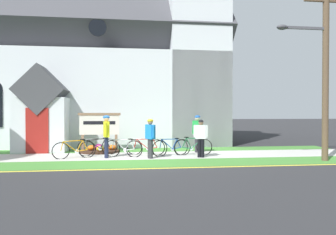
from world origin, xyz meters
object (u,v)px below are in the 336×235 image
object	(u,v)px
bicycle_white	(146,147)
cyclist_in_red_jersey	(150,136)
church_sign	(99,126)
utility_pole	(323,53)
cyclist_in_white_jersey	(197,130)
roadside_conifer	(211,67)
cyclist_in_orange_jersey	(201,136)
cyclist_in_blue_jersey	(106,133)
bicycle_blue	(171,147)
bicycle_silver	(74,149)
bicycle_black	(123,148)
bicycle_orange	(98,147)
bicycle_red	(193,147)

from	to	relation	value
bicycle_white	cyclist_in_red_jersey	world-z (taller)	cyclist_in_red_jersey
church_sign	utility_pole	distance (m)	10.19
cyclist_in_white_jersey	roadside_conifer	world-z (taller)	roadside_conifer
cyclist_in_orange_jersey	cyclist_in_blue_jersey	xyz separation A→B (m)	(-3.91, 0.38, 0.13)
bicycle_blue	roadside_conifer	world-z (taller)	roadside_conifer
bicycle_silver	cyclist_in_white_jersey	world-z (taller)	cyclist_in_white_jersey
bicycle_blue	cyclist_in_white_jersey	bearing A→B (deg)	32.11
cyclist_in_white_jersey	roadside_conifer	size ratio (longest dim) A/B	0.23
church_sign	bicycle_black	xyz separation A→B (m)	(1.15, -1.98, -0.88)
bicycle_blue	cyclist_in_blue_jersey	xyz separation A→B (m)	(-2.74, -0.36, 0.68)
bicycle_white	utility_pole	xyz separation A→B (m)	(6.74, -2.62, 3.82)
bicycle_orange	cyclist_in_white_jersey	size ratio (longest dim) A/B	0.97
bicycle_red	cyclist_in_orange_jersey	xyz separation A→B (m)	(0.16, -0.81, 0.54)
cyclist_in_orange_jersey	cyclist_in_blue_jersey	distance (m)	3.93
bicycle_white	cyclist_in_orange_jersey	world-z (taller)	cyclist_in_orange_jersey
bicycle_red	cyclist_in_red_jersey	distance (m)	2.21
cyclist_in_blue_jersey	roadside_conifer	distance (m)	11.61
bicycle_blue	bicycle_orange	world-z (taller)	bicycle_orange
bicycle_silver	cyclist_in_orange_jersey	distance (m)	5.25
bicycle_white	bicycle_black	bearing A→B (deg)	-151.14
church_sign	cyclist_in_blue_jersey	bearing A→B (deg)	-78.31
cyclist_in_blue_jersey	roadside_conifer	world-z (taller)	roadside_conifer
bicycle_white	cyclist_in_orange_jersey	bearing A→B (deg)	-27.47
bicycle_orange	cyclist_in_orange_jersey	xyz separation A→B (m)	(4.33, -1.28, 0.54)
bicycle_silver	cyclist_in_blue_jersey	xyz separation A→B (m)	(1.29, -0.05, 0.68)
bicycle_black	bicycle_red	world-z (taller)	bicycle_red
bicycle_silver	cyclist_in_white_jersey	distance (m)	5.59
cyclist_in_blue_jersey	cyclist_in_red_jersey	distance (m)	1.84
bicycle_black	cyclist_in_red_jersey	size ratio (longest dim) A/B	1.01
cyclist_in_white_jersey	bicycle_silver	bearing A→B (deg)	-167.67
bicycle_red	cyclist_in_blue_jersey	xyz separation A→B (m)	(-3.76, -0.43, 0.67)
bicycle_orange	cyclist_in_blue_jersey	distance (m)	1.20
bicycle_silver	cyclist_in_white_jersey	size ratio (longest dim) A/B	0.96
cyclist_in_orange_jersey	roadside_conifer	distance (m)	10.26
bicycle_red	cyclist_in_red_jersey	xyz separation A→B (m)	(-1.97, -0.84, 0.57)
church_sign	bicycle_silver	bearing A→B (deg)	-111.20
church_sign	cyclist_in_blue_jersey	size ratio (longest dim) A/B	1.13
bicycle_orange	cyclist_in_orange_jersey	size ratio (longest dim) A/B	1.07
bicycle_black	bicycle_blue	bearing A→B (deg)	3.62
cyclist_in_red_jersey	bicycle_black	bearing A→B (deg)	149.47
bicycle_white	utility_pole	world-z (taller)	utility_pole
bicycle_silver	bicycle_orange	world-z (taller)	bicycle_silver
cyclist_in_white_jersey	cyclist_in_blue_jersey	bearing A→B (deg)	-163.38
bicycle_blue	bicycle_silver	xyz separation A→B (m)	(-4.03, -0.31, -0.00)
bicycle_blue	cyclist_in_red_jersey	bearing A→B (deg)	-140.63
bicycle_orange	roadside_conifer	size ratio (longest dim) A/B	0.22
bicycle_silver	bicycle_red	size ratio (longest dim) A/B	0.98
roadside_conifer	bicycle_white	bearing A→B (deg)	-122.84
bicycle_silver	utility_pole	bearing A→B (deg)	-11.00
bicycle_orange	cyclist_in_red_jersey	xyz separation A→B (m)	(2.21, -1.31, 0.57)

